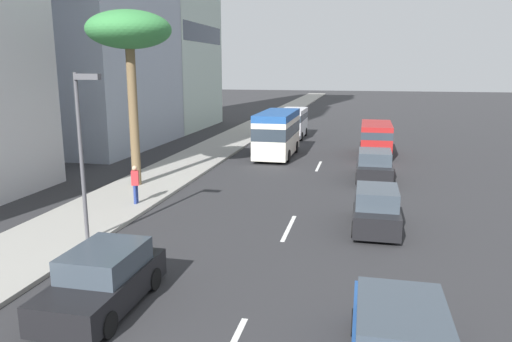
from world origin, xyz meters
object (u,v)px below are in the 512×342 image
Objects in this scene: van_seventh at (376,137)px; car_second at (374,166)px; van_third at (293,121)px; car_sixth at (103,280)px; pedestrian_near_lamp at (135,183)px; car_fourth at (376,209)px; palm_tree at (129,34)px; street_lamp at (83,137)px; minibus_lead at (277,132)px.

car_second is at bearing 178.46° from van_seventh.
van_third is 1.24× the size of car_sixth.
car_fourth is at bearing -21.91° from pedestrian_near_lamp.
car_sixth is at bearing -157.49° from palm_tree.
van_third is 0.87× the size of street_lamp.
palm_tree reaches higher than van_third.
car_second is 0.51× the size of palm_tree.
car_fourth is at bearing 15.79° from van_third.
minibus_lead is 1.30× the size of van_third.
pedestrian_near_lamp is 0.20× the size of palm_tree.
street_lamp is (-3.98, 10.03, 3.08)m from car_fourth.
palm_tree is at bearing 71.18° from car_fourth.
minibus_lead is at bearing 24.07° from car_fourth.
car_fourth is (-8.64, 0.05, -0.01)m from car_second.
car_fourth is 0.70× the size of street_lamp.
car_second is 1.08× the size of car_fourth.
street_lamp reaches higher than pedestrian_near_lamp.
street_lamp is at bearing -144.89° from car_sixth.
car_second is 18.23m from car_sixth.
van_third is (9.60, 0.30, -0.27)m from minibus_lead.
minibus_lead is 9.03m from car_second.
car_second is 0.88× the size of van_third.
minibus_lead is at bearing 56.24° from pedestrian_near_lamp.
car_sixth is 25.87m from van_seventh.
car_second is 16.45m from street_lamp.
van_seventh is 2.99× the size of pedestrian_near_lamp.
van_third reaches higher than van_seventh.
minibus_lead is 14.50m from pedestrian_near_lamp.
palm_tree is 1.49× the size of street_lamp.
car_second is at bearing 47.51° from minibus_lead.
van_seventh is 23.22m from street_lamp.
van_third is 25.27m from car_fourth.
van_third is at bearing 15.79° from car_fourth.
pedestrian_near_lamp is 0.30× the size of street_lamp.
van_seventh reaches higher than car_sixth.
palm_tree reaches higher than van_seventh.
palm_tree is (3.36, 1.61, 6.73)m from pedestrian_near_lamp.
van_seventh is at bearing 43.08° from van_third.
car_sixth is (-16.75, 7.18, -0.05)m from car_second.
van_seventh is (1.96, -6.84, -0.40)m from minibus_lead.
minibus_lead reaches higher than van_third.
van_third is at bearing 23.85° from car_second.
car_sixth is 5.94m from street_lamp.
pedestrian_near_lamp reaches higher than car_sixth.
pedestrian_near_lamp is (-7.85, 10.66, 0.32)m from car_second.
van_third is at bearing -14.86° from palm_tree.
van_third is 32.42m from car_sixth.
palm_tree is at bearing 15.01° from street_lamp.
palm_tree is (-12.51, 12.49, 6.53)m from van_seventh.
car_fourth is at bearing -68.38° from street_lamp.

